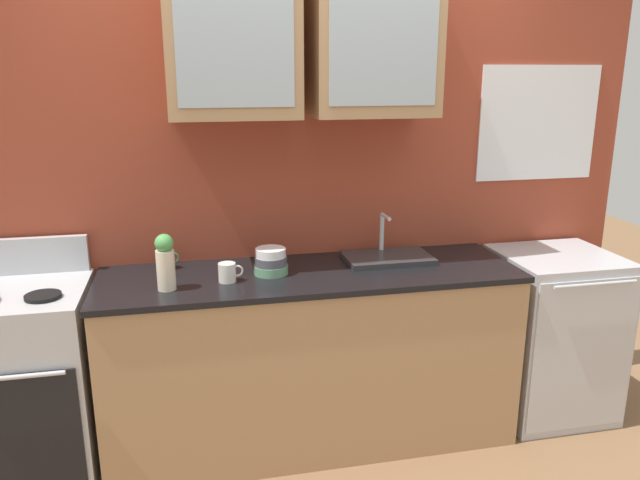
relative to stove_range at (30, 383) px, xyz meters
The scene contains 10 objects.
ground_plane 1.43m from the stove_range, ahead, with size 10.00×10.00×0.00m, color brown.
back_wall_unit 1.78m from the stove_range, 12.79° to the left, with size 3.76×0.45×2.83m.
counter 1.35m from the stove_range, ahead, with size 2.08×0.63×0.93m.
stove_range is the anchor object (origin of this frame).
sink_faucet 1.85m from the stove_range, ahead, with size 0.45×0.28×0.24m.
bowl_stack 1.27m from the stove_range, ahead, with size 0.17×0.17×0.13m.
vase 0.89m from the stove_range, ahead, with size 0.08×0.08×0.26m.
cup_near_sink 0.85m from the stove_range, 17.57° to the left, with size 0.11×0.07×0.10m.
cup_near_bowls 1.07m from the stove_range, ahead, with size 0.12×0.08×0.09m.
dishwasher 2.73m from the stove_range, ahead, with size 0.61×0.62×0.93m.
Camera 1 is at (-0.57, -2.83, 1.89)m, focal length 34.39 mm.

